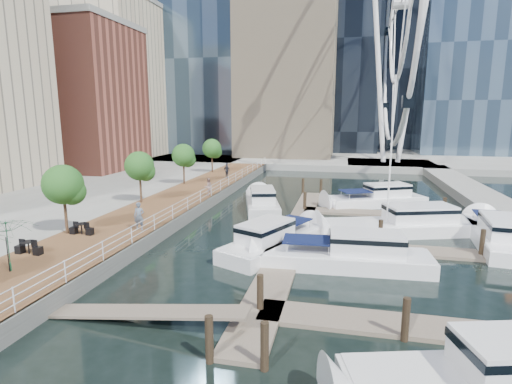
{
  "coord_description": "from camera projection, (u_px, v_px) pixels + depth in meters",
  "views": [
    {
      "loc": [
        6.41,
        -18.22,
        8.69
      ],
      "look_at": [
        -0.04,
        10.81,
        3.0
      ],
      "focal_mm": 28.0,
      "sensor_mm": 36.0,
      "label": 1
    }
  ],
  "objects": [
    {
      "name": "midrise_condos",
      "position": [
        27.0,
        78.0,
        50.81
      ],
      "size": [
        19.0,
        67.0,
        28.0
      ],
      "color": "#BCAD8E",
      "rests_on": "ground"
    },
    {
      "name": "land_far",
      "position": [
        323.0,
        144.0,
        118.17
      ],
      "size": [
        200.0,
        114.0,
        1.0
      ],
      "primitive_type": "cube",
      "color": "gray",
      "rests_on": "ground"
    },
    {
      "name": "ferris_wheel",
      "position": [
        400.0,
        4.0,
        62.47
      ],
      "size": [
        5.8,
        45.6,
        47.8
      ],
      "color": "white",
      "rests_on": "ground"
    },
    {
      "name": "yacht_foreground",
      "position": [
        344.0,
        267.0,
        23.34
      ],
      "size": [
        10.82,
        3.44,
        2.15
      ],
      "primitive_type": null,
      "rotation": [
        0.0,
        0.0,
        1.63
      ],
      "color": "white",
      "rests_on": "ground"
    },
    {
      "name": "floating_docks",
      "position": [
        364.0,
        233.0,
        28.25
      ],
      "size": [
        16.0,
        34.0,
        2.6
      ],
      "color": "#6D6051",
      "rests_on": "ground"
    },
    {
      "name": "ground",
      "position": [
        211.0,
        288.0,
        20.47
      ],
      "size": [
        520.0,
        520.0,
        0.0
      ],
      "primitive_type": "plane",
      "color": "black",
      "rests_on": "ground"
    },
    {
      "name": "railing",
      "position": [
        200.0,
        197.0,
        35.86
      ],
      "size": [
        0.1,
        60.0,
        1.05
      ],
      "primitive_type": null,
      "color": "white",
      "rests_on": "boardwalk"
    },
    {
      "name": "boardwalk",
      "position": [
        171.0,
        206.0,
        36.67
      ],
      "size": [
        6.0,
        60.0,
        1.0
      ],
      "primitive_type": "cube",
      "color": "brown",
      "rests_on": "ground"
    },
    {
      "name": "seawall",
      "position": [
        202.0,
        208.0,
        36.03
      ],
      "size": [
        0.25,
        60.0,
        1.0
      ],
      "primitive_type": "cube",
      "color": "#595954",
      "rests_on": "ground"
    },
    {
      "name": "pier",
      "position": [
        390.0,
        165.0,
        67.25
      ],
      "size": [
        14.0,
        12.0,
        1.0
      ],
      "primitive_type": "cube",
      "color": "gray",
      "rests_on": "ground"
    },
    {
      "name": "pedestrian_far",
      "position": [
        227.0,
        171.0,
        49.83
      ],
      "size": [
        1.19,
        1.0,
        1.91
      ],
      "primitive_type": "imported",
      "rotation": [
        0.0,
        0.0,
        2.57
      ],
      "color": "#2F313B",
      "rests_on": "boardwalk"
    },
    {
      "name": "cafe_tables",
      "position": [
        6.0,
        261.0,
        20.51
      ],
      "size": [
        2.5,
        13.7,
        0.74
      ],
      "color": "black",
      "rests_on": "ground"
    },
    {
      "name": "street_trees",
      "position": [
        139.0,
        166.0,
        35.51
      ],
      "size": [
        2.6,
        42.6,
        4.6
      ],
      "color": "#3F2B1C",
      "rests_on": "ground"
    },
    {
      "name": "breakwater",
      "position": [
        499.0,
        210.0,
        35.29
      ],
      "size": [
        4.0,
        60.0,
        1.0
      ],
      "primitive_type": "cube",
      "color": "gray",
      "rests_on": "ground"
    },
    {
      "name": "pedestrian_mid",
      "position": [
        208.0,
        187.0,
        39.05
      ],
      "size": [
        1.04,
        1.04,
        1.7
      ],
      "primitive_type": "imported",
      "rotation": [
        0.0,
        0.0,
        -2.35
      ],
      "color": "gray",
      "rests_on": "boardwalk"
    },
    {
      "name": "moored_yachts",
      "position": [
        386.0,
        235.0,
        29.61
      ],
      "size": [
        22.65,
        33.95,
        11.5
      ],
      "color": "white",
      "rests_on": "ground"
    },
    {
      "name": "pedestrian_near",
      "position": [
        139.0,
        216.0,
        27.18
      ],
      "size": [
        0.78,
        0.6,
        1.92
      ],
      "primitive_type": "imported",
      "rotation": [
        0.0,
        0.0,
        0.22
      ],
      "color": "slate",
      "rests_on": "boardwalk"
    }
  ]
}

